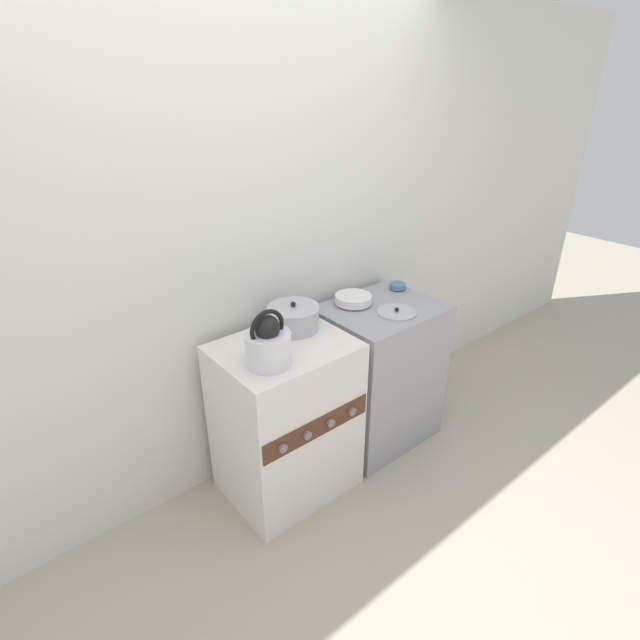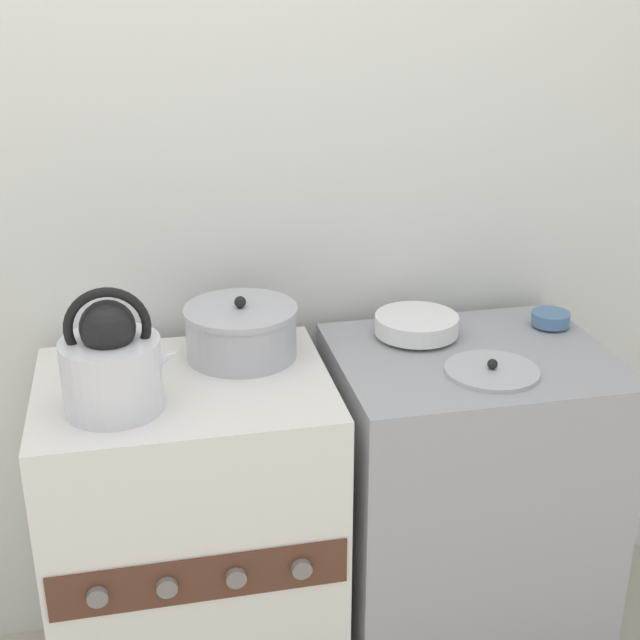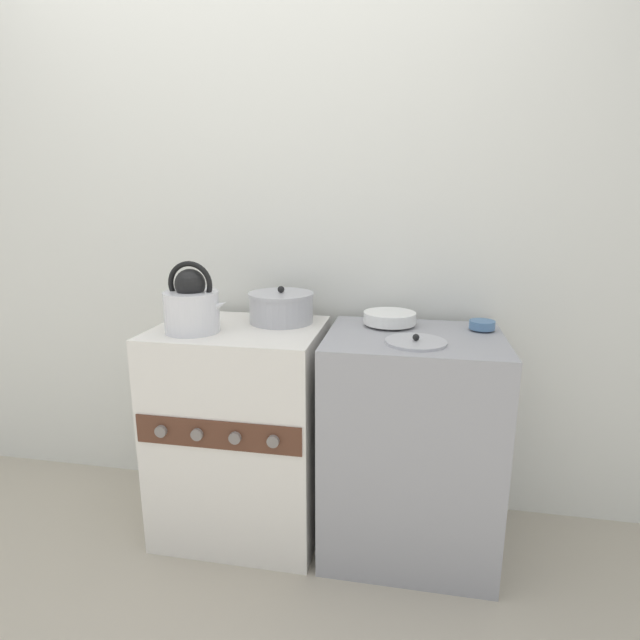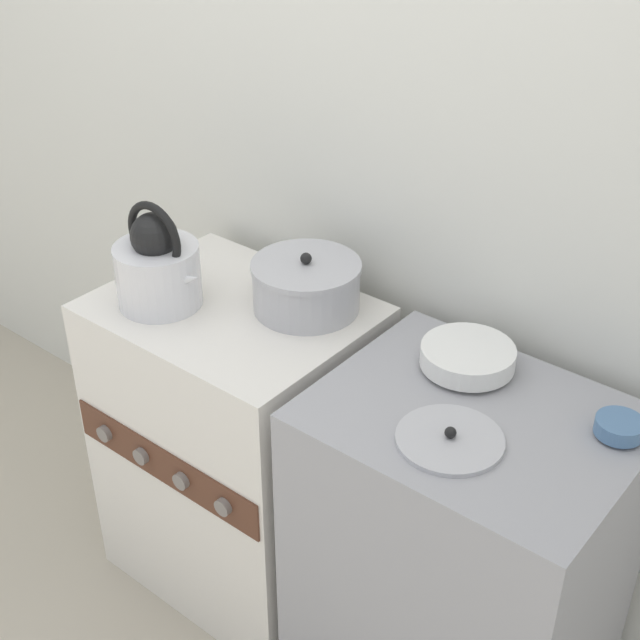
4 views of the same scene
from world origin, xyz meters
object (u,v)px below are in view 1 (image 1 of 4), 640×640
at_px(loose_pot_lid, 397,312).
at_px(enamel_bowl, 353,299).
at_px(stove, 286,419).
at_px(small_ceramic_bowl, 398,286).
at_px(kettle, 268,344).
at_px(cooking_pot, 294,318).

bearing_deg(loose_pot_lid, enamel_bowl, 113.76).
distance_m(stove, loose_pot_lid, 0.83).
bearing_deg(small_ceramic_bowl, stove, -172.44).
height_order(stove, enamel_bowl, enamel_bowl).
xyz_separation_m(stove, enamel_bowl, (0.59, 0.14, 0.47)).
relative_size(enamel_bowl, small_ceramic_bowl, 2.15).
bearing_deg(kettle, enamel_bowl, 17.47).
xyz_separation_m(kettle, cooking_pot, (0.29, 0.21, -0.04)).
bearing_deg(small_ceramic_bowl, loose_pot_lid, -138.21).
height_order(cooking_pot, loose_pot_lid, cooking_pot).
bearing_deg(stove, enamel_bowl, 13.23).
distance_m(kettle, small_ceramic_bowl, 1.12).
bearing_deg(cooking_pot, stove, -142.09).
bearing_deg(enamel_bowl, loose_pot_lid, -66.24).
distance_m(stove, cooking_pot, 0.54).
distance_m(kettle, loose_pot_lid, 0.85).
bearing_deg(kettle, cooking_pot, 35.29).
relative_size(cooking_pot, enamel_bowl, 1.28).
relative_size(stove, kettle, 3.27).
bearing_deg(cooking_pot, loose_pot_lid, -21.42).
bearing_deg(cooking_pot, small_ceramic_bowl, 0.72).
height_order(enamel_bowl, loose_pot_lid, enamel_bowl).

